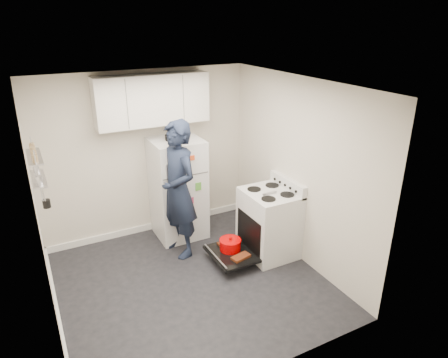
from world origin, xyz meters
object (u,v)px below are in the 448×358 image
refrigerator (178,188)px  person (178,190)px  electric_range (268,224)px  open_oven_door (231,249)px

refrigerator → person: size_ratio=0.82×
electric_range → refrigerator: refrigerator is taller
electric_range → person: bearing=151.3°
refrigerator → person: (-0.18, -0.50, 0.20)m
open_oven_door → person: (-0.52, 0.56, 0.78)m
open_oven_door → refrigerator: 1.26m
refrigerator → person: person is taller
person → open_oven_door: bearing=33.4°
open_oven_door → person: person is taller
refrigerator → electric_range: bearing=-50.3°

